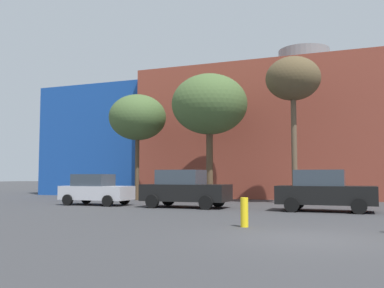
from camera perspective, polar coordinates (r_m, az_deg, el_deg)
The scene contains 9 objects.
ground_plane at distance 11.50m, azimuth 14.77°, elevation -11.92°, with size 200.00×200.00×0.00m, color #38383A.
building_backdrop at distance 35.52m, azimuth 14.64°, elevation 1.03°, with size 42.81×12.34×11.63m.
parked_car_0 at distance 24.39m, azimuth -12.51°, elevation -5.86°, with size 3.87×1.90×1.68m.
parked_car_1 at distance 21.92m, azimuth -0.98°, elevation -5.89°, with size 4.34×2.13×1.88m.
parked_car_2 at distance 20.35m, azimuth 16.93°, elevation -5.88°, with size 4.27×2.09×1.85m.
bare_tree_0 at distance 27.24m, azimuth 2.30°, elevation 5.15°, with size 4.72×4.72×7.93m.
bare_tree_1 at distance 29.28m, azimuth -7.15°, elevation 3.43°, with size 3.81×3.81×7.01m.
bare_tree_2 at distance 25.93m, azimuth 13.10°, elevation 8.14°, with size 3.14×3.14×8.43m.
bollard_yellow_1 at distance 13.67m, azimuth 6.88°, elevation -8.87°, with size 0.24×0.24×0.91m, color yellow.
Camera 1 is at (1.32, -11.31, 1.56)m, focal length 40.70 mm.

